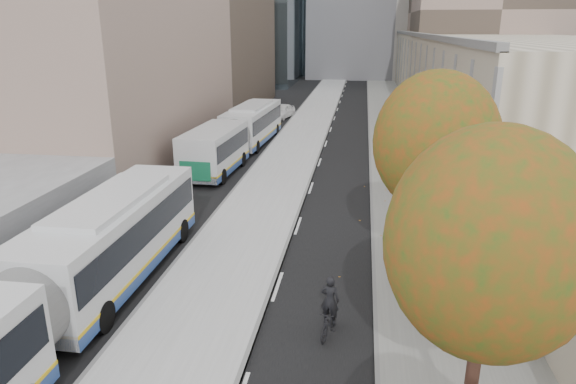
% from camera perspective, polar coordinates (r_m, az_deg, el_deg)
% --- Properties ---
extents(bus_platform, '(4.25, 150.00, 0.15)m').
position_cam_1_polar(bus_platform, '(40.67, 0.98, 5.29)').
color(bus_platform, '#AEAEAE').
rests_on(bus_platform, ground).
extents(sidewalk, '(4.75, 150.00, 0.08)m').
position_cam_1_polar(sidewalk, '(40.48, 12.33, 4.77)').
color(sidewalk, gray).
rests_on(sidewalk, ground).
extents(building_tan, '(18.00, 92.00, 8.00)m').
position_cam_1_polar(building_tan, '(70.05, 20.57, 12.75)').
color(building_tan, gray).
rests_on(building_tan, ground).
extents(bus_shelter, '(1.90, 4.40, 2.53)m').
position_cam_1_polar(bus_shelter, '(17.38, 22.95, -6.52)').
color(bus_shelter, '#383A3F').
rests_on(bus_shelter, sidewalk).
extents(tree_b, '(4.00, 4.00, 6.97)m').
position_cam_1_polar(tree_b, '(10.46, 21.49, -5.42)').
color(tree_b, black).
rests_on(tree_b, sidewalk).
extents(tree_c, '(4.20, 4.20, 7.28)m').
position_cam_1_polar(tree_c, '(17.94, 16.11, 5.29)').
color(tree_c, black).
rests_on(tree_c, sidewalk).
extents(bus_near, '(2.71, 18.07, 3.01)m').
position_cam_1_polar(bus_near, '(16.68, -24.88, -9.89)').
color(bus_near, silver).
rests_on(bus_near, ground).
extents(bus_far, '(3.47, 17.60, 2.92)m').
position_cam_1_polar(bus_far, '(37.62, -5.50, 6.54)').
color(bus_far, silver).
rests_on(bus_far, ground).
extents(cyclist, '(0.80, 1.60, 1.97)m').
position_cam_1_polar(cyclist, '(15.89, 4.64, -13.33)').
color(cyclist, black).
rests_on(cyclist, ground).
extents(distant_car, '(2.65, 4.55, 1.45)m').
position_cam_1_polar(distant_car, '(52.95, -0.72, 8.97)').
color(distant_car, white).
rests_on(distant_car, ground).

